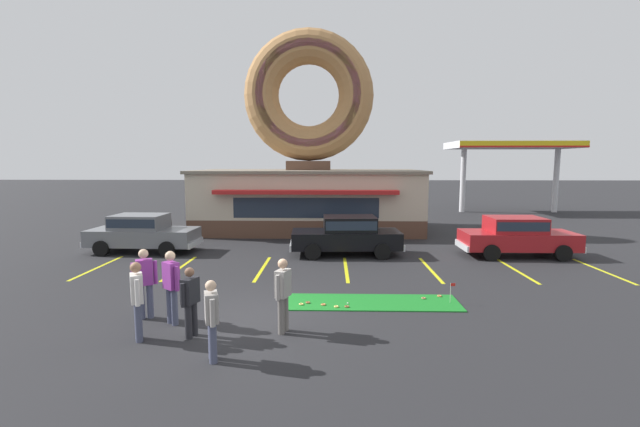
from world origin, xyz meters
name	(u,v)px	position (x,y,z in m)	size (l,w,h in m)	color
ground_plane	(250,320)	(0.00, 0.00, 0.00)	(160.00, 160.00, 0.00)	#232326
donut_shop_building	(309,163)	(0.73, 13.94, 3.74)	(12.30, 6.75, 10.96)	brown
putting_mat	(372,302)	(3.09, 1.33, 0.01)	(4.71, 1.38, 0.03)	#197523
mini_donut_near_left	(301,304)	(1.18, 1.04, 0.05)	(0.13, 0.13, 0.04)	#E5C666
mini_donut_near_right	(323,304)	(1.77, 1.02, 0.05)	(0.13, 0.13, 0.04)	#D17F47
mini_donut_mid_left	(347,306)	(2.39, 0.88, 0.05)	(0.13, 0.13, 0.04)	brown
mini_donut_mid_centre	(424,298)	(4.55, 1.62, 0.05)	(0.13, 0.13, 0.04)	#A5724C
mini_donut_mid_right	(439,296)	(5.04, 1.83, 0.05)	(0.13, 0.13, 0.04)	#D17F47
mini_donut_far_left	(336,307)	(2.11, 0.87, 0.05)	(0.13, 0.13, 0.04)	#E5C666
mini_donut_far_centre	(308,302)	(1.35, 1.17, 0.05)	(0.13, 0.13, 0.04)	brown
golf_ball	(348,303)	(2.42, 1.14, 0.05)	(0.04, 0.04, 0.04)	white
putting_flag_pin	(452,288)	(5.23, 1.31, 0.44)	(0.13, 0.01, 0.55)	silver
car_black	(347,234)	(2.64, 7.36, 0.87)	(4.63, 2.13, 1.60)	black
car_red	(517,235)	(9.49, 7.30, 0.87)	(4.56, 1.98, 1.60)	maroon
car_grey	(142,232)	(-6.02, 7.71, 0.87)	(4.61, 2.08, 1.60)	slate
pedestrian_blue_sweater_man	(145,280)	(-2.55, 0.03, 0.96)	(0.54, 0.38, 1.73)	#474C66
pedestrian_hooded_kid	(190,299)	(-1.08, -1.05, 0.85)	(0.35, 0.57, 1.56)	#232328
pedestrian_leather_jacket_man	(137,297)	(-2.15, -1.25, 0.95)	(0.39, 0.54, 1.71)	#474C66
pedestrian_clipboard_woman	(171,284)	(-1.77, -0.31, 0.98)	(0.48, 0.43, 1.75)	#474C66
pedestrian_beanie_man	(212,317)	(-0.30, -2.16, 0.88)	(0.36, 0.57, 1.59)	#474C66
pedestrian_crossing_woman	(283,292)	(0.90, -0.74, 0.94)	(0.36, 0.56, 1.69)	slate
trash_bin	(166,229)	(-6.18, 10.73, 0.50)	(0.57, 0.57, 0.97)	#232833
gas_station_canopy	(511,148)	(15.52, 22.90, 4.86)	(9.00, 4.46, 5.30)	silver
parking_stripe_far_left	(98,267)	(-6.48, 5.00, 0.00)	(0.12, 3.60, 0.01)	yellow
parking_stripe_left	(180,268)	(-3.48, 5.00, 0.00)	(0.12, 3.60, 0.01)	yellow
parking_stripe_mid_left	(263,268)	(-0.48, 5.00, 0.00)	(0.12, 3.60, 0.01)	yellow
parking_stripe_centre	(346,269)	(2.52, 5.00, 0.00)	(0.12, 3.60, 0.01)	yellow
parking_stripe_mid_right	(430,270)	(5.52, 5.00, 0.00)	(0.12, 3.60, 0.01)	yellow
parking_stripe_right	(516,270)	(8.52, 5.00, 0.00)	(0.12, 3.60, 0.01)	yellow
parking_stripe_far_right	(602,271)	(11.52, 5.00, 0.00)	(0.12, 3.60, 0.01)	yellow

